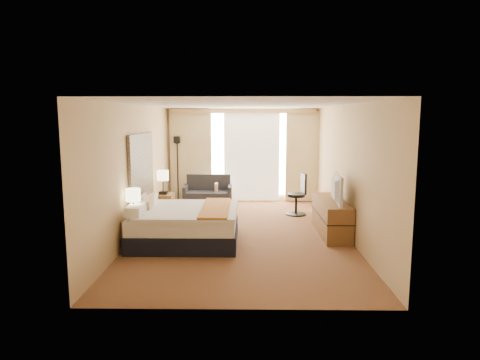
{
  "coord_description": "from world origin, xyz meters",
  "views": [
    {
      "loc": [
        0.1,
        -8.51,
        2.37
      ],
      "look_at": [
        -0.03,
        0.4,
        1.05
      ],
      "focal_mm": 32.0,
      "sensor_mm": 36.0,
      "label": 1
    }
  ],
  "objects_px": {
    "lamp_left": "(133,196)",
    "television": "(333,189)",
    "nightstand_right": "(164,205)",
    "lamp_right": "(163,176)",
    "bed": "(185,225)",
    "loveseat": "(208,195)",
    "nightstand_left": "(137,234)",
    "floor_lamp": "(177,156)",
    "media_dresser": "(331,217)",
    "desk_chair": "(298,196)"
  },
  "relations": [
    {
      "from": "bed",
      "to": "lamp_left",
      "type": "bearing_deg",
      "value": -154.81
    },
    {
      "from": "media_dresser",
      "to": "bed",
      "type": "xyz_separation_m",
      "value": [
        -2.89,
        -0.65,
        -0.0
      ]
    },
    {
      "from": "floor_lamp",
      "to": "desk_chair",
      "type": "bearing_deg",
      "value": -26.54
    },
    {
      "from": "nightstand_left",
      "to": "lamp_right",
      "type": "bearing_deg",
      "value": 89.75
    },
    {
      "from": "bed",
      "to": "desk_chair",
      "type": "height_order",
      "value": "desk_chair"
    },
    {
      "from": "bed",
      "to": "floor_lamp",
      "type": "xyz_separation_m",
      "value": [
        -0.76,
        3.95,
        0.95
      ]
    },
    {
      "from": "nightstand_left",
      "to": "desk_chair",
      "type": "distance_m",
      "value": 4.26
    },
    {
      "from": "nightstand_right",
      "to": "lamp_right",
      "type": "bearing_deg",
      "value": -82.21
    },
    {
      "from": "floor_lamp",
      "to": "television",
      "type": "bearing_deg",
      "value": -45.13
    },
    {
      "from": "nightstand_left",
      "to": "television",
      "type": "bearing_deg",
      "value": 11.39
    },
    {
      "from": "nightstand_right",
      "to": "lamp_right",
      "type": "height_order",
      "value": "lamp_right"
    },
    {
      "from": "floor_lamp",
      "to": "nightstand_right",
      "type": "bearing_deg",
      "value": -91.62
    },
    {
      "from": "floor_lamp",
      "to": "television",
      "type": "relative_size",
      "value": 1.85
    },
    {
      "from": "lamp_left",
      "to": "lamp_right",
      "type": "xyz_separation_m",
      "value": [
        0.06,
        2.43,
        0.02
      ]
    },
    {
      "from": "nightstand_right",
      "to": "bed",
      "type": "relative_size",
      "value": 0.28
    },
    {
      "from": "loveseat",
      "to": "desk_chair",
      "type": "height_order",
      "value": "desk_chair"
    },
    {
      "from": "television",
      "to": "desk_chair",
      "type": "bearing_deg",
      "value": 16.2
    },
    {
      "from": "loveseat",
      "to": "lamp_right",
      "type": "xyz_separation_m",
      "value": [
        -0.93,
        -1.46,
        0.73
      ]
    },
    {
      "from": "floor_lamp",
      "to": "bed",
      "type": "bearing_deg",
      "value": -79.14
    },
    {
      "from": "nightstand_left",
      "to": "nightstand_right",
      "type": "relative_size",
      "value": 1.0
    },
    {
      "from": "floor_lamp",
      "to": "lamp_left",
      "type": "distance_m",
      "value": 4.37
    },
    {
      "from": "media_dresser",
      "to": "television",
      "type": "distance_m",
      "value": 0.71
    },
    {
      "from": "media_dresser",
      "to": "bed",
      "type": "relative_size",
      "value": 0.92
    },
    {
      "from": "bed",
      "to": "lamp_right",
      "type": "height_order",
      "value": "lamp_right"
    },
    {
      "from": "nightstand_right",
      "to": "floor_lamp",
      "type": "xyz_separation_m",
      "value": [
        0.05,
        1.85,
        1.02
      ]
    },
    {
      "from": "lamp_left",
      "to": "bed",
      "type": "bearing_deg",
      "value": 25.19
    },
    {
      "from": "television",
      "to": "nightstand_left",
      "type": "bearing_deg",
      "value": 106.05
    },
    {
      "from": "lamp_left",
      "to": "television",
      "type": "bearing_deg",
      "value": 11.3
    },
    {
      "from": "television",
      "to": "media_dresser",
      "type": "bearing_deg",
      "value": -4.37
    },
    {
      "from": "floor_lamp",
      "to": "lamp_right",
      "type": "relative_size",
      "value": 3.2
    },
    {
      "from": "nightstand_right",
      "to": "television",
      "type": "xyz_separation_m",
      "value": [
        3.65,
        -1.76,
        0.71
      ]
    },
    {
      "from": "nightstand_left",
      "to": "loveseat",
      "type": "distance_m",
      "value": 3.99
    },
    {
      "from": "loveseat",
      "to": "television",
      "type": "distance_m",
      "value": 4.21
    },
    {
      "from": "bed",
      "to": "floor_lamp",
      "type": "height_order",
      "value": "floor_lamp"
    },
    {
      "from": "nightstand_right",
      "to": "bed",
      "type": "xyz_separation_m",
      "value": [
        0.81,
        -2.1,
        0.07
      ]
    },
    {
      "from": "bed",
      "to": "loveseat",
      "type": "distance_m",
      "value": 3.48
    },
    {
      "from": "bed",
      "to": "loveseat",
      "type": "height_order",
      "value": "bed"
    },
    {
      "from": "loveseat",
      "to": "lamp_right",
      "type": "height_order",
      "value": "lamp_right"
    },
    {
      "from": "lamp_left",
      "to": "loveseat",
      "type": "bearing_deg",
      "value": 75.68
    },
    {
      "from": "lamp_left",
      "to": "nightstand_right",
      "type": "bearing_deg",
      "value": 88.88
    },
    {
      "from": "nightstand_left",
      "to": "floor_lamp",
      "type": "height_order",
      "value": "floor_lamp"
    },
    {
      "from": "nightstand_right",
      "to": "desk_chair",
      "type": "relative_size",
      "value": 0.54
    },
    {
      "from": "media_dresser",
      "to": "nightstand_left",
      "type": "bearing_deg",
      "value": -164.16
    },
    {
      "from": "nightstand_left",
      "to": "bed",
      "type": "distance_m",
      "value": 0.91
    },
    {
      "from": "loveseat",
      "to": "desk_chair",
      "type": "relative_size",
      "value": 1.27
    },
    {
      "from": "loveseat",
      "to": "floor_lamp",
      "type": "xyz_separation_m",
      "value": [
        -0.89,
        0.47,
        1.03
      ]
    },
    {
      "from": "nightstand_left",
      "to": "television",
      "type": "relative_size",
      "value": 0.56
    },
    {
      "from": "desk_chair",
      "to": "lamp_left",
      "type": "bearing_deg",
      "value": -147.26
    },
    {
      "from": "nightstand_left",
      "to": "loveseat",
      "type": "xyz_separation_m",
      "value": [
        0.94,
        3.88,
        -0.01
      ]
    },
    {
      "from": "loveseat",
      "to": "media_dresser",
      "type": "bearing_deg",
      "value": -45.96
    }
  ]
}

